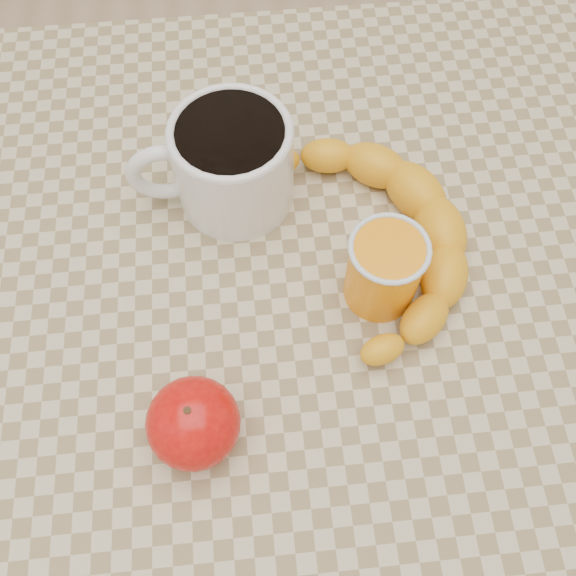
{
  "coord_description": "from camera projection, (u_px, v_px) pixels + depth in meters",
  "views": [
    {
      "loc": [
        -0.03,
        -0.27,
        1.3
      ],
      "look_at": [
        0.0,
        0.0,
        0.77
      ],
      "focal_mm": 40.0,
      "sensor_mm": 36.0,
      "label": 1
    }
  ],
  "objects": [
    {
      "name": "ground",
      "position": [
        288.0,
        463.0,
        1.29
      ],
      "size": [
        3.0,
        3.0,
        0.0
      ],
      "primitive_type": "plane",
      "color": "tan",
      "rests_on": "ground"
    },
    {
      "name": "table",
      "position": [
        288.0,
        332.0,
        0.69
      ],
      "size": [
        0.8,
        0.8,
        0.75
      ],
      "color": "tan",
      "rests_on": "ground"
    },
    {
      "name": "coffee_mug",
      "position": [
        230.0,
        161.0,
        0.62
      ],
      "size": [
        0.17,
        0.12,
        0.1
      ],
      "color": "silver",
      "rests_on": "table"
    },
    {
      "name": "orange_juice_glass",
      "position": [
        384.0,
        270.0,
        0.58
      ],
      "size": [
        0.07,
        0.07,
        0.08
      ],
      "color": "orange",
      "rests_on": "table"
    },
    {
      "name": "apple",
      "position": [
        193.0,
        423.0,
        0.53
      ],
      "size": [
        0.09,
        0.09,
        0.07
      ],
      "color": "#A70507",
      "rests_on": "table"
    },
    {
      "name": "banana",
      "position": [
        374.0,
        236.0,
        0.62
      ],
      "size": [
        0.3,
        0.36,
        0.05
      ],
      "primitive_type": null,
      "rotation": [
        0.0,
        0.0,
        0.15
      ],
      "color": "#F2A715",
      "rests_on": "table"
    }
  ]
}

